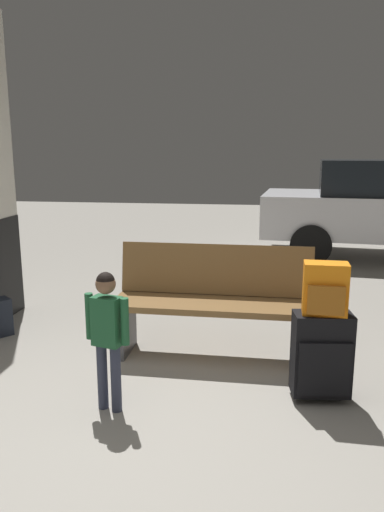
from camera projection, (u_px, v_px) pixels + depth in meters
The scene contains 5 objects.
ground_plane at pixel (205, 279), 6.60m from camera, with size 18.00×18.00×0.10m, color gray.
bench at pixel (213, 302), 3.97m from camera, with size 1.60×0.54×0.89m.
suitcase at pixel (322, 355), 3.24m from camera, with size 0.40×0.27×0.60m.
backpack_bright at pixel (325, 289), 3.15m from camera, with size 0.28×0.20×0.34m.
child at pixel (107, 327), 3.07m from camera, with size 0.30×0.21×0.92m.
Camera 1 is at (0.74, -2.35, 1.64)m, focal length 34.40 mm.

